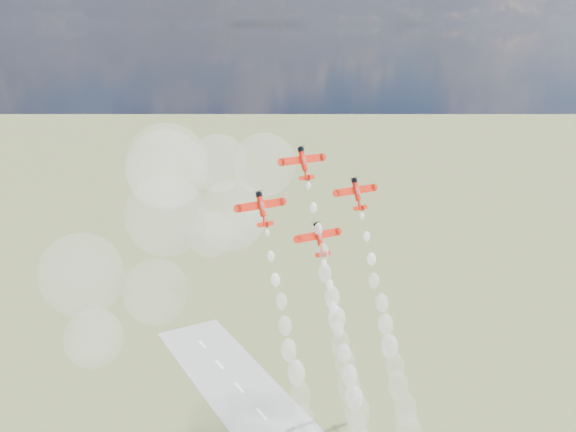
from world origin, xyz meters
The scene contains 8 objects.
plane_lead centered at (-18.16, 9.73, 110.52)m, with size 10.92×5.27×7.33m.
plane_left centered at (-30.71, 6.12, 102.51)m, with size 10.92×5.27×7.33m.
plane_right centered at (-5.61, 6.12, 102.51)m, with size 10.92×5.27×7.33m.
plane_slot centered at (-18.16, 2.50, 94.50)m, with size 10.92×5.27×7.33m.
smoke_trail_lead centered at (-18.10, -9.03, 68.89)m, with size 5.51×24.49×49.75m.
smoke_trail_left centered at (-30.62, -12.44, 60.90)m, with size 5.21×24.04×49.91m.
smoke_trail_right centered at (-5.46, -12.64, 61.11)m, with size 5.42×24.08×49.21m.
drifted_smoke_cloud centered at (-43.94, 29.31, 95.27)m, with size 63.98×38.09×56.82m.
Camera 1 is at (-87.18, -106.51, 140.33)m, focal length 38.00 mm.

